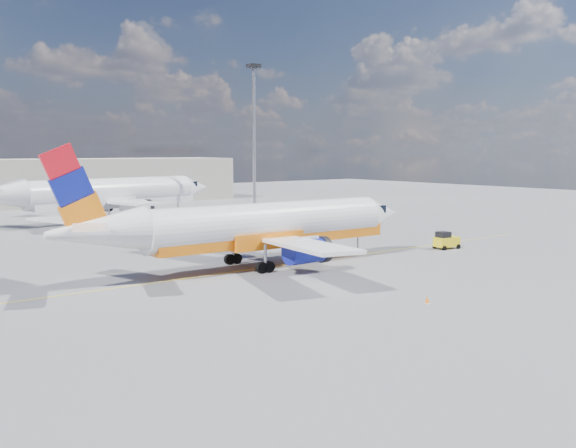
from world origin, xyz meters
TOP-DOWN VIEW (x-y plane):
  - ground at (0.00, 0.00)m, footprint 240.00×240.00m
  - taxi_line at (0.00, 3.00)m, footprint 70.00×0.15m
  - terminal_main at (5.00, 75.00)m, footprint 70.00×14.00m
  - main_jet at (0.79, 3.54)m, footprint 33.01×26.12m
  - second_jet at (4.04, 43.79)m, footprint 36.53×28.45m
  - gse_tug at (20.74, 0.47)m, footprint 2.52×1.75m
  - traffic_cone at (1.90, -13.10)m, footprint 0.35×0.35m
  - floodlight_mast at (24.20, 37.85)m, footprint 1.58×1.58m

SIDE VIEW (x-z plane):
  - ground at x=0.00m, z-range 0.00..0.00m
  - taxi_line at x=0.00m, z-range 0.00..0.01m
  - traffic_cone at x=1.90m, z-range -0.01..0.48m
  - gse_tug at x=20.74m, z-range -0.05..1.65m
  - main_jet at x=0.79m, z-range -1.67..8.34m
  - second_jet at x=4.04m, z-range -1.84..9.20m
  - terminal_main at x=5.00m, z-range 0.00..8.00m
  - floodlight_mast at x=24.20m, z-range 2.15..23.79m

